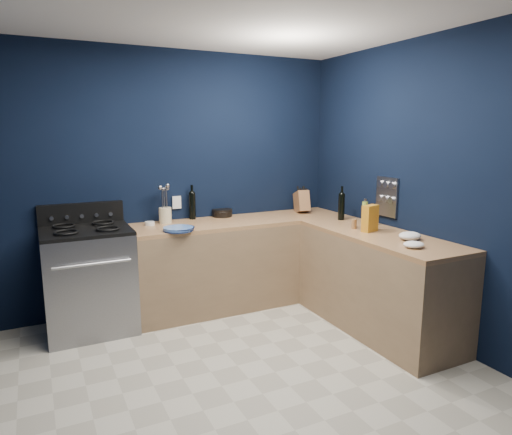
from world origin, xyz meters
TOP-DOWN VIEW (x-y plane):
  - floor at (0.00, 0.00)m, footprint 3.50×3.50m
  - ceiling at (0.00, 0.00)m, footprint 3.50×3.50m
  - wall_back at (0.00, 1.76)m, footprint 3.50×0.02m
  - wall_right at (1.76, 0.00)m, footprint 0.02×3.50m
  - wall_front at (0.00, -1.76)m, footprint 3.50×0.02m
  - cab_back at (0.60, 1.44)m, footprint 2.30×0.63m
  - top_back at (0.60, 1.44)m, footprint 2.30×0.63m
  - cab_right at (1.44, 0.29)m, footprint 0.63×1.67m
  - top_right at (1.44, 0.29)m, footprint 0.63×1.67m
  - gas_range at (-0.93, 1.42)m, footprint 0.76×0.66m
  - oven_door at (-0.93, 1.10)m, footprint 0.59×0.02m
  - cooktop at (-0.93, 1.42)m, footprint 0.76×0.66m
  - backguard at (-0.93, 1.72)m, footprint 0.76×0.06m
  - spice_panel at (1.74, 0.55)m, footprint 0.02×0.28m
  - wall_outlet at (0.00, 1.74)m, footprint 0.09×0.02m
  - plate_stack at (-0.15, 1.20)m, footprint 0.35×0.35m
  - ramekin at (-0.32, 1.57)m, footprint 0.10×0.10m
  - utensil_crock at (-0.16, 1.61)m, footprint 0.14×0.14m
  - wine_bottle_back at (0.15, 1.69)m, footprint 0.09×0.09m
  - lemon_basket at (0.48, 1.69)m, footprint 0.23×0.23m
  - knife_block at (1.39, 1.54)m, footprint 0.19×0.30m
  - wine_bottle_right at (1.52, 0.97)m, footprint 0.08×0.08m
  - oil_bottle at (1.54, 0.63)m, footprint 0.06×0.06m
  - spice_jar_near at (1.35, 0.56)m, footprint 0.05×0.05m
  - spice_jar_far at (1.40, 0.61)m, footprint 0.05×0.05m
  - crouton_bag at (1.41, 0.40)m, footprint 0.18×0.12m
  - towel_front at (1.50, -0.01)m, footprint 0.25×0.23m
  - towel_end at (1.33, -0.22)m, footprint 0.18×0.17m

SIDE VIEW (x-z plane):
  - floor at x=0.00m, z-range -0.02..0.00m
  - cab_back at x=0.60m, z-range 0.00..0.86m
  - cab_right at x=1.44m, z-range 0.00..0.86m
  - oven_door at x=-0.93m, z-range 0.24..0.66m
  - gas_range at x=-0.93m, z-range 0.00..0.92m
  - top_back at x=0.60m, z-range 0.86..0.90m
  - top_right at x=1.44m, z-range 0.86..0.90m
  - plate_stack at x=-0.15m, z-range 0.90..0.93m
  - ramekin at x=-0.32m, z-range 0.90..0.94m
  - towel_end at x=1.33m, z-range 0.90..0.95m
  - towel_front at x=1.50m, z-range 0.90..0.97m
  - cooktop at x=-0.93m, z-range 0.92..0.95m
  - spice_jar_far at x=1.40m, z-range 0.90..0.98m
  - lemon_basket at x=0.48m, z-range 0.90..0.98m
  - spice_jar_near at x=1.35m, z-range 0.90..0.99m
  - utensil_crock at x=-0.16m, z-range 0.90..1.06m
  - knife_block at x=1.39m, z-range 0.87..1.16m
  - oil_bottle at x=1.54m, z-range 0.90..1.13m
  - crouton_bag at x=1.41m, z-range 0.90..1.14m
  - wine_bottle_right at x=1.52m, z-range 0.90..1.17m
  - wine_bottle_back at x=0.15m, z-range 0.90..1.18m
  - backguard at x=-0.93m, z-range 0.94..1.14m
  - wall_outlet at x=0.00m, z-range 1.02..1.15m
  - spice_panel at x=1.74m, z-range 0.99..1.37m
  - wall_back at x=0.00m, z-range 0.00..2.60m
  - wall_right at x=1.76m, z-range 0.00..2.60m
  - wall_front at x=0.00m, z-range 0.00..2.60m
  - ceiling at x=0.00m, z-range 2.60..2.62m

